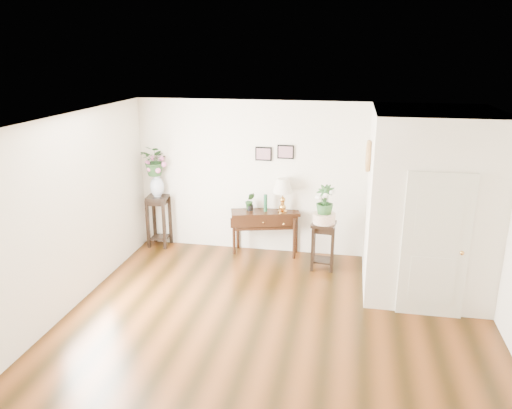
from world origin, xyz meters
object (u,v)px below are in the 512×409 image
(console_table, at_px, (265,232))
(table_lamp, at_px, (283,194))
(plant_stand_a, at_px, (159,221))
(plant_stand_b, at_px, (323,246))

(console_table, bearing_deg, table_lamp, -15.56)
(plant_stand_a, height_order, plant_stand_b, plant_stand_a)
(plant_stand_a, bearing_deg, plant_stand_b, -8.27)
(console_table, relative_size, plant_stand_b, 1.49)
(table_lamp, relative_size, plant_stand_b, 0.76)
(table_lamp, xyz_separation_m, plant_stand_a, (-2.38, 0.00, -0.68))
(console_table, xyz_separation_m, plant_stand_a, (-2.07, 0.00, 0.08))
(plant_stand_a, bearing_deg, table_lamp, 0.00)
(console_table, distance_m, plant_stand_b, 1.18)
(plant_stand_a, distance_m, plant_stand_b, 3.19)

